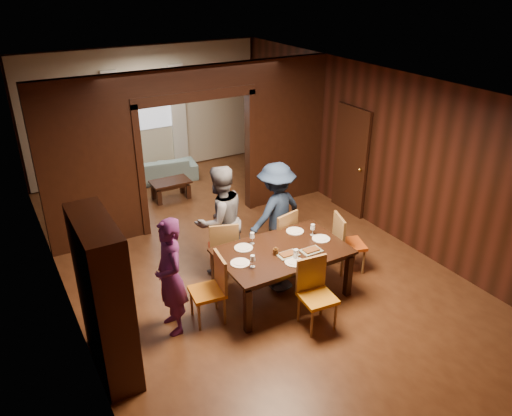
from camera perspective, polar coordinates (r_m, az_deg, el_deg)
floor at (r=8.48m, az=-1.90°, el=-5.50°), size 9.00×9.00×0.00m
ceiling at (r=7.39m, az=-2.24°, el=14.06°), size 5.50×9.00×0.02m
room_walls at (r=9.41m, az=-7.48°, el=7.67°), size 5.52×9.01×2.90m
person_purple at (r=6.57m, az=-9.77°, el=-7.76°), size 0.41×0.61×1.63m
person_grey at (r=7.70m, az=-4.14°, el=-1.44°), size 0.96×0.80×1.78m
person_navy at (r=8.07m, az=2.30°, el=-0.45°), size 1.20×0.86×1.67m
sofa at (r=11.55m, az=-11.30°, el=4.30°), size 1.87×0.95×0.52m
serving_bowl at (r=7.26m, az=2.86°, el=-3.99°), size 0.35×0.35×0.08m
dining_table at (r=7.36m, az=2.97°, el=-7.37°), size 1.84×1.15×0.76m
coffee_table at (r=10.60m, az=-9.71°, el=2.08°), size 0.80×0.50×0.40m
chair_left at (r=6.84m, az=-5.61°, el=-9.30°), size 0.49×0.49×0.97m
chair_right at (r=8.03m, az=10.68°, el=-3.92°), size 0.55×0.55×0.97m
chair_far_l at (r=7.79m, az=-3.77°, el=-4.47°), size 0.56×0.56×0.97m
chair_far_r at (r=8.06m, az=2.53°, el=-3.29°), size 0.53×0.53×0.97m
chair_near at (r=6.75m, az=7.08°, el=-9.92°), size 0.48×0.48×0.97m
hutch at (r=6.04m, az=-16.93°, el=-9.83°), size 0.40×1.20×2.00m
door_right at (r=9.78m, az=10.75°, el=5.32°), size 0.06×0.90×2.10m
window_far at (r=11.68m, az=-12.54°, el=11.87°), size 1.20×0.03×1.30m
curtain_left at (r=11.57m, az=-15.82°, el=9.05°), size 0.35×0.06×2.40m
curtain_right at (r=11.99m, az=-8.83°, el=10.30°), size 0.35×0.06×2.40m
plate_left at (r=6.85m, az=-1.82°, el=-6.30°), size 0.27×0.27×0.01m
plate_far_l at (r=7.20m, az=-1.43°, el=-4.57°), size 0.27×0.27×0.01m
plate_far_r at (r=7.66m, az=4.47°, el=-2.65°), size 0.27×0.27×0.01m
plate_right at (r=7.49m, az=7.44°, el=-3.50°), size 0.27×0.27×0.01m
plate_near at (r=6.89m, az=4.42°, el=-6.19°), size 0.27×0.27×0.01m
platter_a at (r=7.03m, az=3.65°, el=-5.29°), size 0.30×0.20×0.04m
platter_b at (r=7.16m, az=6.33°, el=-4.82°), size 0.30×0.20×0.04m
wineglass_left at (r=6.73m, az=-0.38°, el=-6.10°), size 0.08×0.08×0.18m
wineglass_far at (r=7.27m, az=-0.44°, el=-3.47°), size 0.08×0.08×0.18m
wineglass_right at (r=7.54m, az=6.50°, el=-2.48°), size 0.08×0.08×0.18m
tumbler at (r=6.95m, az=4.57°, el=-5.26°), size 0.07×0.07×0.14m
condiment_jar at (r=7.03m, az=2.27°, el=-4.93°), size 0.08×0.08×0.11m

